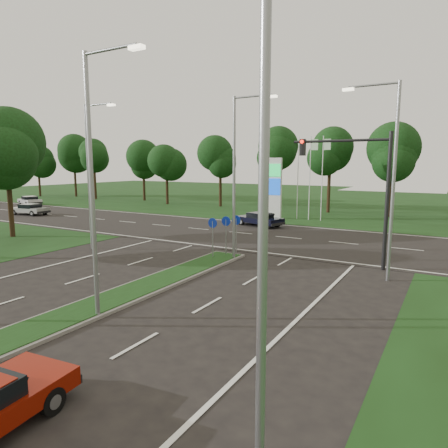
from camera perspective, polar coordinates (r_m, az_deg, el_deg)
The scene contains 15 objects.
verge_far at distance 59.78m, azimuth 19.08°, elevation 2.92°, with size 160.00×50.00×0.02m, color black.
cross_road at distance 30.21m, azimuth 7.41°, elevation -1.79°, with size 160.00×12.00×0.02m, color black.
median_kerb at distance 14.68m, azimuth -25.68°, elevation -13.65°, with size 2.00×26.00×0.12m, color slate.
streetlight_median_near at distance 14.09m, azimuth -17.93°, elevation 6.85°, with size 2.53×0.22×9.00m.
streetlight_median_far at distance 22.07m, azimuth 1.91°, elevation 7.74°, with size 2.53×0.22×9.00m.
streetlight_left_far at distance 26.36m, azimuth -18.54°, elevation 7.44°, with size 2.53×0.22×9.00m.
streetlight_right_far at distance 19.61m, azimuth 22.56°, elevation 6.99°, with size 2.53×0.22×9.00m.
streetlight_right_near at distance 6.05m, azimuth 3.95°, elevation 5.50°, with size 2.53×0.22×9.00m.
traffic_signal at distance 21.85m, azimuth 19.02°, elevation 6.15°, with size 5.10×0.42×7.00m.
median_signs at distance 23.20m, azimuth 0.17°, elevation -0.57°, with size 1.16×1.76×2.38m.
gas_pylon at distance 39.60m, azimuth 7.55°, elevation 5.31°, with size 5.80×1.26×8.00m.
treeline_far at distance 44.84m, azimuth 15.78°, elevation 10.09°, with size 6.00×6.00×9.90m.
navy_sedan at distance 35.02m, azimuth 5.07°, elevation 0.73°, with size 4.69×3.06×1.20m.
far_car_a at distance 47.37m, azimuth -26.03°, elevation 1.94°, with size 4.31×2.24×1.19m.
far_car_b at distance 58.63m, azimuth -26.01°, elevation 3.06°, with size 4.50×2.86×1.20m.
Camera 1 is at (11.48, -3.42, 5.40)m, focal length 32.00 mm.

